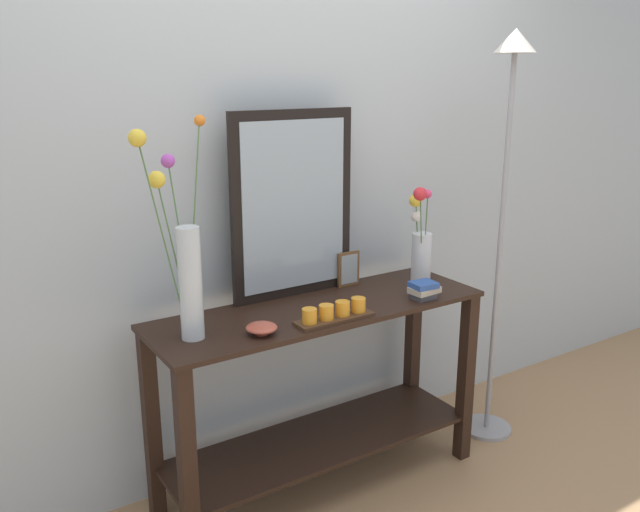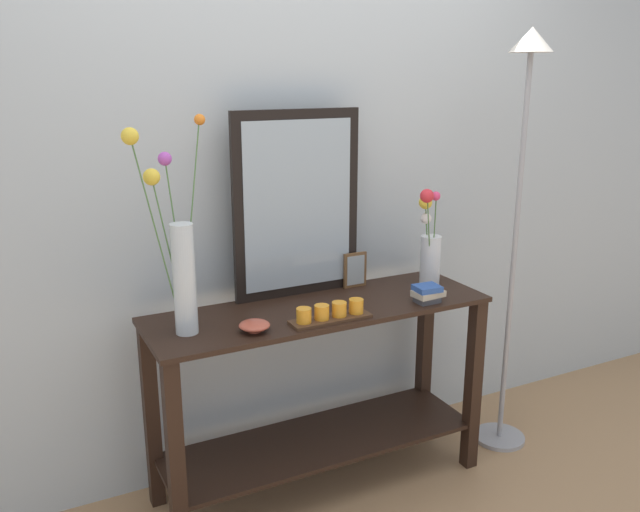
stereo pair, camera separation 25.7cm
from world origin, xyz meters
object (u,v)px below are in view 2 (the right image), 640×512
Objects in this scene: console_table at (320,379)px; vase_right at (429,247)px; picture_frame_small at (355,270)px; candle_tray at (330,313)px; tall_vase_left at (179,258)px; decorative_bowl at (254,325)px; mirror_leaning at (297,205)px; floor_lamp at (521,177)px; book_stack at (428,293)px.

console_table is 3.13× the size of vase_right.
candle_tray is at bearing -132.42° from picture_frame_small.
decorative_bowl is at bearing -25.29° from tall_vase_left.
floor_lamp is (0.94, -0.27, 0.08)m from mirror_leaning.
decorative_bowl is 0.06× the size of floor_lamp.
tall_vase_left is 0.60m from candle_tray.
console_table is at bearing 160.68° from book_stack.
vase_right reaches higher than book_stack.
floor_lamp reaches higher than book_stack.
candle_tray is 2.48× the size of book_stack.
mirror_leaning reaches higher than vase_right.
vase_right reaches higher than decorative_bowl.
tall_vase_left reaches higher than decorative_bowl.
tall_vase_left is 1.01m from book_stack.
candle_tray is at bearing -175.78° from floor_lamp.
book_stack is 0.07× the size of floor_lamp.
floor_lamp is at bearing -4.83° from console_table.
mirror_leaning is 0.40m from picture_frame_small.
mirror_leaning is 0.49m from candle_tray.
book_stack is 0.67m from floor_lamp.
tall_vase_left reaches higher than console_table.
book_stack is at bearing -7.69° from tall_vase_left.
tall_vase_left is 1.11m from vase_right.
floor_lamp reaches higher than tall_vase_left.
floor_lamp is at bearing -19.51° from picture_frame_small.
console_table is 0.74× the size of floor_lamp.
mirror_leaning is 5.00× the size of picture_frame_small.
picture_frame_small is at bearing 47.58° from candle_tray.
vase_right is (0.56, -0.15, -0.21)m from mirror_leaning.
picture_frame_small is at bearing 156.78° from vase_right.
mirror_leaning is 6.73× the size of decorative_bowl.
console_table is 4.36× the size of candle_tray.
console_table is 0.81m from tall_vase_left.
picture_frame_small is (-0.30, 0.13, -0.10)m from vase_right.
decorative_bowl is at bearing -153.86° from picture_frame_small.
candle_tray is at bearing -179.54° from book_stack.
tall_vase_left is 0.36m from decorative_bowl.
decorative_bowl is 1.33m from floor_lamp.
vase_right reaches higher than picture_frame_small.
candle_tray is (-0.02, -0.34, -0.35)m from mirror_leaning.
picture_frame_small reaches higher than book_stack.
candle_tray reaches higher than console_table.
book_stack reaches higher than decorative_bowl.
mirror_leaning is at bearing 44.31° from decorative_bowl.
picture_frame_small is at bearing -5.83° from mirror_leaning.
picture_frame_small is (0.81, 0.18, -0.20)m from tall_vase_left.
mirror_leaning is at bearing 20.22° from tall_vase_left.
tall_vase_left is at bearing -177.48° from vase_right.
mirror_leaning is at bearing 92.66° from console_table.
candle_tray is 0.17× the size of floor_lamp.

